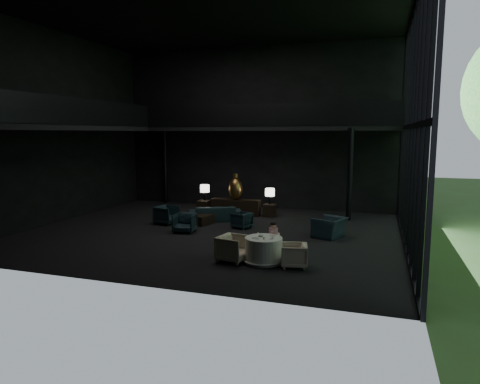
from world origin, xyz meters
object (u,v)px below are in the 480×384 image
(dining_table, at_px, (264,252))
(dining_chair_east, at_px, (294,255))
(sofa, at_px, (215,210))
(child, at_px, (273,231))
(lounge_armchair_west, at_px, (167,213))
(dining_chair_north, at_px, (269,244))
(window_armchair, at_px, (330,223))
(side_table_left, at_px, (204,207))
(lounge_armchair_south, at_px, (185,222))
(coffee_table, at_px, (200,219))
(bronze_urn, at_px, (235,188))
(table_lamp_left, at_px, (205,189))
(lounge_armchair_east, at_px, (242,220))
(side_table_right, at_px, (270,210))
(dining_chair_west, at_px, (233,246))
(table_lamp_right, at_px, (270,193))
(console, at_px, (236,207))

(dining_table, bearing_deg, dining_chair_east, -8.46)
(sofa, xyz_separation_m, child, (3.61, -4.27, 0.27))
(lounge_armchair_west, relative_size, dining_chair_north, 1.36)
(sofa, height_order, child, child)
(window_armchair, distance_m, dining_table, 4.01)
(side_table_left, xyz_separation_m, sofa, (1.18, -1.49, 0.17))
(lounge_armchair_south, bearing_deg, coffee_table, 84.69)
(bronze_urn, height_order, table_lamp_left, bronze_urn)
(side_table_left, bearing_deg, lounge_armchair_east, -42.98)
(dining_table, bearing_deg, side_table_right, 102.57)
(side_table_left, bearing_deg, sofa, -51.70)
(dining_chair_north, bearing_deg, coffee_table, -58.40)
(sofa, distance_m, dining_chair_west, 5.97)
(coffee_table, bearing_deg, dining_chair_north, -42.60)
(bronze_urn, xyz_separation_m, coffee_table, (-0.77, -2.37, -1.05))
(lounge_armchair_west, distance_m, lounge_armchair_east, 3.23)
(side_table_right, bearing_deg, coffee_table, -133.58)
(table_lamp_left, height_order, dining_table, table_lamp_left)
(bronze_urn, bearing_deg, lounge_armchair_west, -127.36)
(side_table_left, xyz_separation_m, dining_table, (4.73, -6.71, 0.03))
(table_lamp_right, bearing_deg, lounge_armchair_east, -100.26)
(table_lamp_left, height_order, lounge_armchair_east, table_lamp_left)
(table_lamp_left, relative_size, dining_chair_east, 1.04)
(lounge_armchair_south, xyz_separation_m, dining_chair_west, (2.97, -2.94, 0.05))
(lounge_armchair_east, bearing_deg, lounge_armchair_south, -32.40)
(side_table_left, xyz_separation_m, dining_chair_east, (5.66, -6.84, 0.05))
(lounge_armchair_south, relative_size, coffee_table, 0.93)
(side_table_left, distance_m, lounge_armchair_west, 2.80)
(coffee_table, bearing_deg, dining_chair_west, -56.21)
(lounge_armchair_south, bearing_deg, side_table_right, 53.36)
(table_lamp_left, distance_m, dining_chair_west, 8.03)
(side_table_right, distance_m, dining_chair_north, 6.20)
(sofa, height_order, coffee_table, sofa)
(table_lamp_right, bearing_deg, coffee_table, -133.24)
(table_lamp_left, distance_m, side_table_right, 3.31)
(lounge_armchair_west, relative_size, dining_table, 0.73)
(side_table_right, relative_size, child, 0.96)
(bronze_urn, bearing_deg, table_lamp_right, 5.46)
(bronze_urn, xyz_separation_m, lounge_armchair_east, (1.11, -2.54, -0.93))
(lounge_armchair_west, xyz_separation_m, dining_chair_north, (5.18, -3.13, -0.12))
(console, height_order, side_table_right, console)
(side_table_right, height_order, lounge_armchair_west, lounge_armchair_west)
(sofa, bearing_deg, console, -129.44)
(window_armchair, height_order, dining_chair_east, window_armchair)
(table_lamp_left, xyz_separation_m, side_table_right, (3.20, -0.04, -0.84))
(dining_table, distance_m, child, 1.03)
(table_lamp_left, bearing_deg, sofa, -54.78)
(window_armchair, relative_size, dining_chair_west, 1.26)
(table_lamp_right, xyz_separation_m, sofa, (-2.02, -1.66, -0.61))
(lounge_armchair_east, bearing_deg, console, -135.77)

